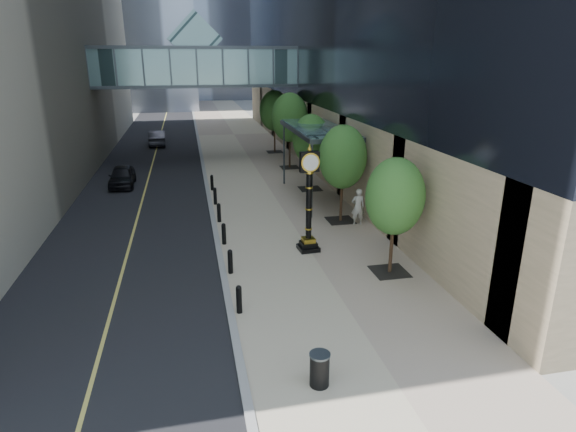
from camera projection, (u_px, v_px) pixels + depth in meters
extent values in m
plane|color=gray|center=(324.00, 321.00, 15.97)|extent=(320.00, 320.00, 0.00)
cube|color=black|center=(160.00, 137.00, 51.75)|extent=(8.00, 180.00, 0.02)
cube|color=tan|center=(234.00, 135.00, 53.29)|extent=(8.00, 180.00, 0.06)
cube|color=gray|center=(197.00, 136.00, 52.51)|extent=(0.25, 180.00, 0.07)
cube|color=#446A6C|center=(196.00, 67.00, 39.00)|extent=(17.00, 4.00, 3.00)
cube|color=#383F44|center=(197.00, 85.00, 39.46)|extent=(17.00, 4.20, 0.25)
cube|color=#383F44|center=(195.00, 48.00, 38.54)|extent=(17.00, 4.20, 0.25)
cube|color=#446A6C|center=(195.00, 39.00, 38.34)|extent=(4.24, 3.00, 4.24)
cube|color=#383F44|center=(318.00, 130.00, 28.31)|extent=(3.00, 8.00, 0.25)
cube|color=#446A6C|center=(318.00, 127.00, 28.26)|extent=(2.80, 7.80, 0.06)
cylinder|color=#383F44|center=(312.00, 181.00, 25.29)|extent=(0.12, 0.12, 4.20)
cylinder|color=#383F44|center=(284.00, 154.00, 32.16)|extent=(0.12, 0.12, 4.20)
cylinder|color=black|center=(239.00, 301.00, 16.21)|extent=(0.20, 0.20, 0.90)
cylinder|color=black|center=(230.00, 263.00, 19.18)|extent=(0.20, 0.20, 0.90)
cylinder|color=black|center=(224.00, 235.00, 22.15)|extent=(0.20, 0.20, 0.90)
cylinder|color=black|center=(219.00, 214.00, 25.12)|extent=(0.20, 0.20, 0.90)
cylinder|color=black|center=(215.00, 197.00, 28.10)|extent=(0.20, 0.20, 0.90)
cylinder|color=black|center=(212.00, 183.00, 31.07)|extent=(0.20, 0.20, 0.90)
cube|color=black|center=(389.00, 271.00, 19.43)|extent=(1.40, 1.40, 0.02)
cylinder|color=#3C2719|center=(392.00, 243.00, 19.04)|extent=(0.14, 0.14, 2.49)
ellipsoid|color=#306023|center=(395.00, 196.00, 18.43)|extent=(2.28, 2.28, 3.04)
cube|color=black|center=(340.00, 220.00, 25.46)|extent=(1.40, 1.40, 0.02)
cylinder|color=#3C2719|center=(341.00, 196.00, 25.04)|extent=(0.14, 0.14, 2.68)
ellipsoid|color=#306023|center=(343.00, 157.00, 24.38)|extent=(2.45, 2.45, 3.27)
cube|color=black|center=(310.00, 189.00, 31.50)|extent=(1.40, 1.40, 0.02)
cylinder|color=#3C2719|center=(310.00, 170.00, 31.09)|extent=(0.14, 0.14, 2.57)
ellipsoid|color=#306023|center=(311.00, 139.00, 30.46)|extent=(2.36, 2.36, 3.14)
cube|color=black|center=(290.00, 167.00, 37.53)|extent=(1.40, 1.40, 0.02)
cylinder|color=#3C2719|center=(290.00, 148.00, 37.05)|extent=(0.14, 0.14, 3.03)
ellipsoid|color=#306023|center=(290.00, 118.00, 36.31)|extent=(2.77, 2.77, 3.70)
cube|color=black|center=(275.00, 152.00, 43.57)|extent=(1.40, 1.40, 0.02)
cylinder|color=#3C2719|center=(275.00, 136.00, 43.11)|extent=(0.14, 0.14, 2.89)
ellipsoid|color=#306023|center=(274.00, 111.00, 42.40)|extent=(2.65, 2.65, 3.53)
cube|color=black|center=(308.00, 248.00, 21.58)|extent=(0.93, 0.93, 0.19)
cube|color=black|center=(308.00, 244.00, 21.52)|extent=(0.72, 0.72, 0.19)
cube|color=gold|center=(308.00, 240.00, 21.46)|extent=(0.57, 0.57, 0.19)
cylinder|color=black|center=(309.00, 206.00, 20.95)|extent=(0.25, 0.25, 3.01)
cube|color=black|center=(309.00, 162.00, 20.33)|extent=(0.84, 0.35, 0.87)
cylinder|color=white|center=(308.00, 161.00, 20.49)|extent=(0.68, 0.09, 0.68)
cylinder|color=white|center=(310.00, 163.00, 20.18)|extent=(0.68, 0.09, 0.68)
sphere|color=gold|center=(310.00, 149.00, 20.16)|extent=(0.19, 0.19, 0.19)
cylinder|color=black|center=(319.00, 370.00, 12.62)|extent=(0.55, 0.55, 0.90)
imported|color=beige|center=(358.00, 207.00, 24.59)|extent=(0.74, 0.52, 1.90)
imported|color=black|center=(122.00, 176.00, 32.19)|extent=(1.63, 3.94, 1.33)
imported|color=black|center=(157.00, 138.00, 46.82)|extent=(1.74, 4.46, 1.45)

